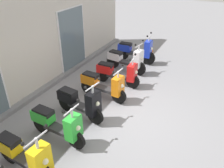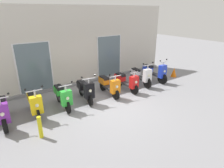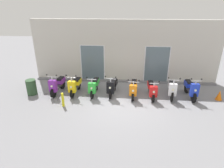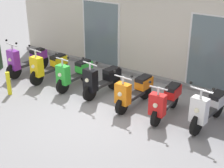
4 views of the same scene
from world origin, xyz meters
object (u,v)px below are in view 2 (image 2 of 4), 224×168
(scooter_black, at_px, (85,90))
(traffic_cone, at_px, (174,72))
(scooter_orange, at_px, (109,85))
(curb_bollard, at_px, (40,127))
(scooter_green, at_px, (63,96))
(scooter_blue, at_px, (155,72))
(scooter_yellow, at_px, (34,103))
(scooter_purple, at_px, (3,111))
(scooter_red, at_px, (126,81))
(scooter_white, at_px, (141,76))

(scooter_black, distance_m, traffic_cone, 5.54)
(scooter_orange, height_order, curb_bollard, scooter_orange)
(traffic_cone, bearing_deg, scooter_orange, 179.39)
(scooter_green, height_order, scooter_blue, scooter_blue)
(scooter_yellow, xyz_separation_m, scooter_blue, (6.15, 0.08, -0.01))
(scooter_black, bearing_deg, scooter_blue, 0.29)
(scooter_black, height_order, scooter_orange, scooter_black)
(scooter_purple, xyz_separation_m, scooter_black, (3.03, 0.05, 0.01))
(scooter_green, relative_size, traffic_cone, 2.95)
(scooter_orange, bearing_deg, scooter_red, -2.20)
(scooter_white, distance_m, scooter_blue, 0.97)
(scooter_orange, height_order, scooter_red, scooter_orange)
(scooter_orange, relative_size, scooter_red, 1.01)
(scooter_yellow, xyz_separation_m, scooter_orange, (3.17, -0.02, -0.04))
(scooter_yellow, distance_m, scooter_blue, 6.15)
(scooter_green, xyz_separation_m, scooter_white, (4.13, 0.06, 0.00))
(scooter_red, relative_size, scooter_blue, 0.94)
(scooter_purple, relative_size, traffic_cone, 3.22)
(scooter_red, distance_m, traffic_cone, 3.45)
(scooter_yellow, relative_size, curb_bollard, 2.22)
(scooter_yellow, relative_size, scooter_orange, 0.98)
(scooter_yellow, xyz_separation_m, scooter_white, (5.18, 0.09, -0.01))
(scooter_red, relative_size, scooter_white, 0.94)
(traffic_cone, bearing_deg, scooter_blue, 174.23)
(scooter_purple, xyz_separation_m, scooter_red, (5.12, -0.06, -0.03))
(scooter_black, xyz_separation_m, scooter_orange, (1.13, -0.08, -0.04))
(scooter_orange, distance_m, scooter_white, 2.01)
(scooter_blue, bearing_deg, scooter_yellow, -179.28)
(scooter_purple, distance_m, scooter_red, 5.12)
(scooter_black, height_order, scooter_white, scooter_white)
(scooter_purple, height_order, scooter_white, scooter_white)
(scooter_green, distance_m, traffic_cone, 6.53)
(scooter_white, bearing_deg, scooter_orange, -176.89)
(scooter_purple, relative_size, scooter_black, 1.10)
(scooter_white, bearing_deg, scooter_black, -179.40)
(scooter_purple, relative_size, scooter_blue, 1.00)
(scooter_green, relative_size, curb_bollard, 2.19)
(curb_bollard, bearing_deg, scooter_green, 48.73)
(scooter_white, relative_size, scooter_blue, 1.00)
(scooter_black, distance_m, scooter_orange, 1.14)
(scooter_black, bearing_deg, scooter_green, -178.24)
(scooter_black, bearing_deg, curb_bollard, -146.83)
(scooter_orange, bearing_deg, scooter_yellow, 179.65)
(scooter_white, bearing_deg, scooter_blue, -0.71)
(scooter_blue, distance_m, curb_bollard, 6.55)
(scooter_black, xyz_separation_m, curb_bollard, (-2.27, -1.48, -0.14))
(traffic_cone, distance_m, curb_bollard, 7.92)
(scooter_yellow, xyz_separation_m, scooter_black, (2.04, 0.06, -0.01))
(traffic_cone, bearing_deg, scooter_purple, 179.52)
(scooter_orange, bearing_deg, scooter_black, 176.16)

